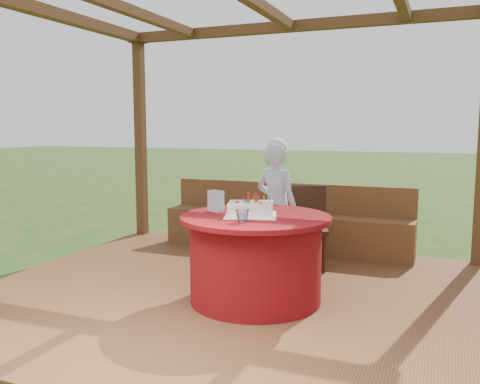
# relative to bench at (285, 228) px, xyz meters

# --- Properties ---
(ground) EXTENTS (60.00, 60.00, 0.00)m
(ground) POSITION_rel_bench_xyz_m (0.00, -1.72, -0.38)
(ground) COLOR #264316
(ground) RESTS_ON ground
(deck) EXTENTS (4.50, 4.00, 0.12)m
(deck) POSITION_rel_bench_xyz_m (0.00, -1.72, -0.32)
(deck) COLOR brown
(deck) RESTS_ON ground
(pergola) EXTENTS (4.50, 4.00, 2.72)m
(pergola) POSITION_rel_bench_xyz_m (0.00, -1.72, 2.02)
(pergola) COLOR brown
(pergola) RESTS_ON deck
(bench) EXTENTS (3.00, 0.42, 0.80)m
(bench) POSITION_rel_bench_xyz_m (0.00, 0.00, 0.00)
(bench) COLOR brown
(bench) RESTS_ON deck
(table) EXTENTS (1.27, 1.27, 0.74)m
(table) POSITION_rel_bench_xyz_m (0.30, -1.85, 0.11)
(table) COLOR maroon
(table) RESTS_ON deck
(chair) EXTENTS (0.51, 0.51, 0.86)m
(chair) POSITION_rel_bench_xyz_m (0.43, -0.63, 0.21)
(chair) COLOR #321B10
(chair) RESTS_ON deck
(elderly_woman) EXTENTS (0.56, 0.46, 1.37)m
(elderly_woman) POSITION_rel_bench_xyz_m (0.19, -0.94, 0.43)
(elderly_woman) COLOR #A1C8EF
(elderly_woman) RESTS_ON deck
(birthday_cake) EXTENTS (0.54, 0.54, 0.19)m
(birthday_cake) POSITION_rel_bench_xyz_m (0.26, -1.87, 0.53)
(birthday_cake) COLOR white
(birthday_cake) RESTS_ON table
(gift_bag) EXTENTS (0.15, 0.13, 0.19)m
(gift_bag) POSITION_rel_bench_xyz_m (-0.10, -1.79, 0.57)
(gift_bag) COLOR #CC84B8
(gift_bag) RESTS_ON table
(drinking_glass) EXTENTS (0.13, 0.13, 0.10)m
(drinking_glass) POSITION_rel_bench_xyz_m (0.31, -2.18, 0.53)
(drinking_glass) COLOR white
(drinking_glass) RESTS_ON table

